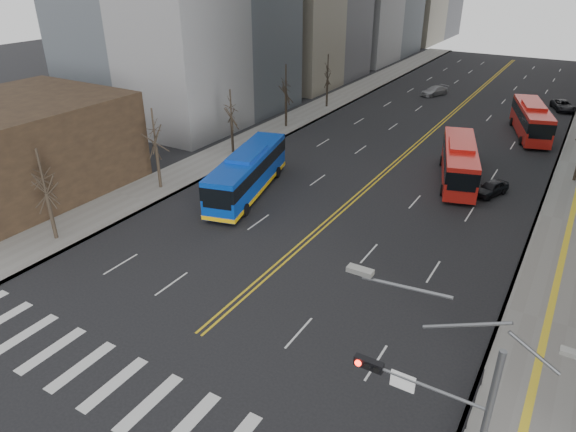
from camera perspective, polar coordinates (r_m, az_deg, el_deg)
The scene contains 15 objects.
ground at distance 27.07m, azimuth -17.05°, elevation -18.33°, with size 220.00×220.00×0.00m, color black.
sidewalk_left at distance 67.82m, azimuth 1.19°, elevation 10.82°, with size 5.00×130.00×0.15m, color gray.
crosswalk at distance 27.07m, azimuth -17.05°, elevation -18.32°, with size 26.70×4.00×0.01m.
centerline at distance 71.02m, azimuth 17.21°, elevation 10.32°, with size 0.55×100.00×0.01m.
storefront at distance 50.18m, azimuth -28.40°, elevation 6.50°, with size 14.00×18.00×8.00m.
signal_mast at distance 19.54m, azimuth 16.76°, elevation -19.68°, with size 5.37×0.37×9.39m.
pedestrian_railing at distance 25.16m, azimuth 19.36°, elevation -20.38°, with size 0.06×6.06×1.02m.
street_trees at distance 53.43m, azimuth 4.41°, elevation 11.70°, with size 35.20×47.20×7.60m.
blue_bus at distance 44.99m, azimuth -4.51°, elevation 4.93°, with size 5.99×13.56×3.83m.
red_bus_near at distance 49.93m, azimuth 18.50°, elevation 5.92°, with size 5.93×12.11×3.73m.
red_bus_far at distance 66.66m, azimuth 25.43°, elevation 9.79°, with size 6.11×12.27×3.78m.
car_white at distance 51.68m, azimuth -4.56°, elevation 6.24°, with size 1.36×3.89×1.28m, color white.
car_dark_mid at distance 48.38m, azimuth 21.64°, elevation 2.90°, with size 1.52×3.77×1.29m, color black.
car_silver at distance 83.01m, azimuth 15.97°, elevation 13.23°, with size 1.91×4.70×1.36m, color #A09FA5.
car_dark_far at distance 80.84m, azimuth 28.25°, elevation 10.77°, with size 2.25×4.89×1.36m, color black.
Camera 1 is at (15.76, -11.69, 18.66)m, focal length 32.00 mm.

